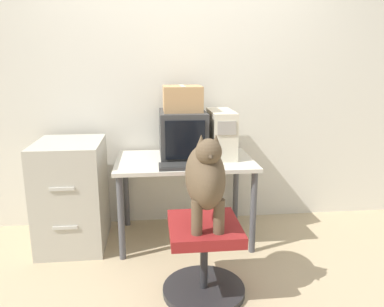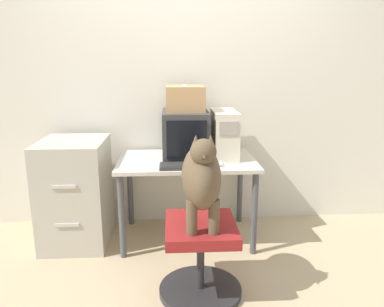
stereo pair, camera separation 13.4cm
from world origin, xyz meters
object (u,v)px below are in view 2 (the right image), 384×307
(filing_cabinet, at_px, (76,192))
(cardboard_box, at_px, (185,98))
(pc_tower, at_px, (224,134))
(dog, at_px, (201,176))
(crt_monitor, at_px, (185,134))
(office_chair, at_px, (201,256))
(keyboard, at_px, (187,166))

(filing_cabinet, height_order, cardboard_box, cardboard_box)
(pc_tower, distance_m, dog, 0.96)
(crt_monitor, xyz_separation_m, office_chair, (0.06, -0.89, -0.63))
(office_chair, height_order, dog, dog)
(pc_tower, distance_m, office_chair, 1.12)
(keyboard, distance_m, cardboard_box, 0.58)
(cardboard_box, bearing_deg, office_chair, -86.17)
(keyboard, bearing_deg, crt_monitor, 89.63)
(pc_tower, xyz_separation_m, office_chair, (-0.27, -0.89, -0.63))
(pc_tower, bearing_deg, office_chair, -106.61)
(crt_monitor, height_order, cardboard_box, cardboard_box)
(cardboard_box, bearing_deg, crt_monitor, -90.00)
(filing_cabinet, distance_m, cardboard_box, 1.19)
(keyboard, distance_m, office_chair, 0.72)
(filing_cabinet, bearing_deg, dog, -40.53)
(pc_tower, height_order, dog, dog)
(office_chair, bearing_deg, crt_monitor, 93.85)
(pc_tower, distance_m, keyboard, 0.50)
(crt_monitor, distance_m, filing_cabinet, 1.03)
(dog, relative_size, cardboard_box, 1.87)
(office_chair, height_order, cardboard_box, cardboard_box)
(keyboard, xyz_separation_m, office_chair, (0.06, -0.56, -0.45))
(dog, bearing_deg, office_chair, 90.00)
(pc_tower, distance_m, cardboard_box, 0.44)
(keyboard, distance_m, filing_cabinet, 0.98)
(crt_monitor, bearing_deg, cardboard_box, 90.00)
(crt_monitor, relative_size, pc_tower, 1.03)
(office_chair, bearing_deg, cardboard_box, 93.83)
(office_chair, xyz_separation_m, filing_cabinet, (-0.97, 0.80, 0.17))
(crt_monitor, xyz_separation_m, filing_cabinet, (-0.91, -0.08, -0.46))
(crt_monitor, height_order, pc_tower, same)
(crt_monitor, relative_size, keyboard, 1.17)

